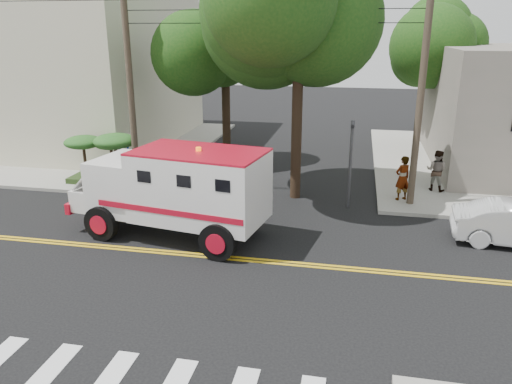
# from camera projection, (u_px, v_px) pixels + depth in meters

# --- Properties ---
(ground) EXTENTS (100.00, 100.00, 0.00)m
(ground) POSITION_uv_depth(u_px,v_px,m) (223.00, 258.00, 16.01)
(ground) COLOR black
(ground) RESTS_ON ground
(sidewalk_nw) EXTENTS (17.00, 17.00, 0.15)m
(sidewalk_nw) POSITION_uv_depth(u_px,v_px,m) (70.00, 145.00, 31.11)
(sidewalk_nw) COLOR gray
(sidewalk_nw) RESTS_ON ground
(building_left) EXTENTS (16.00, 14.00, 10.00)m
(building_left) POSITION_uv_depth(u_px,v_px,m) (45.00, 59.00, 31.30)
(building_left) COLOR beige
(building_left) RESTS_ON sidewalk_nw
(utility_pole_left) EXTENTS (0.28, 0.28, 9.00)m
(utility_pole_left) POSITION_uv_depth(u_px,v_px,m) (131.00, 90.00, 21.25)
(utility_pole_left) COLOR #382D23
(utility_pole_left) RESTS_ON ground
(utility_pole_right) EXTENTS (0.28, 0.28, 9.00)m
(utility_pole_right) POSITION_uv_depth(u_px,v_px,m) (421.00, 97.00, 19.18)
(utility_pole_right) COLOR #382D23
(utility_pole_right) RESTS_ON ground
(tree_main) EXTENTS (6.08, 5.70, 9.85)m
(tree_main) POSITION_uv_depth(u_px,v_px,m) (310.00, 23.00, 19.17)
(tree_main) COLOR black
(tree_main) RESTS_ON ground
(tree_left) EXTENTS (4.48, 4.20, 7.70)m
(tree_left) POSITION_uv_depth(u_px,v_px,m) (230.00, 54.00, 25.70)
(tree_left) COLOR black
(tree_left) RESTS_ON ground
(tree_right) EXTENTS (4.80, 4.50, 8.20)m
(tree_right) POSITION_uv_depth(u_px,v_px,m) (453.00, 46.00, 27.11)
(tree_right) COLOR black
(tree_right) RESTS_ON ground
(traffic_signal) EXTENTS (0.15, 0.18, 3.60)m
(traffic_signal) POSITION_uv_depth(u_px,v_px,m) (351.00, 155.00, 19.81)
(traffic_signal) COLOR #3F3F42
(traffic_signal) RESTS_ON ground
(accessibility_sign) EXTENTS (0.45, 0.10, 2.02)m
(accessibility_sign) POSITION_uv_depth(u_px,v_px,m) (125.00, 160.00, 22.50)
(accessibility_sign) COLOR #3F3F42
(accessibility_sign) RESTS_ON ground
(palm_planter) EXTENTS (3.52, 2.63, 2.36)m
(palm_planter) POSITION_uv_depth(u_px,v_px,m) (104.00, 150.00, 23.07)
(palm_planter) COLOR #1E3314
(palm_planter) RESTS_ON sidewalk_nw
(armored_truck) EXTENTS (7.27, 3.72, 3.17)m
(armored_truck) POSITION_uv_depth(u_px,v_px,m) (177.00, 187.00, 17.14)
(armored_truck) COLOR silver
(armored_truck) RESTS_ON ground
(pedestrian_a) EXTENTS (0.82, 0.75, 1.88)m
(pedestrian_a) POSITION_uv_depth(u_px,v_px,m) (402.00, 178.00, 20.69)
(pedestrian_a) COLOR gray
(pedestrian_a) RESTS_ON sidewalk_ne
(pedestrian_b) EXTENTS (1.09, 0.99, 1.82)m
(pedestrian_b) POSITION_uv_depth(u_px,v_px,m) (436.00, 170.00, 21.91)
(pedestrian_b) COLOR gray
(pedestrian_b) RESTS_ON sidewalk_ne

